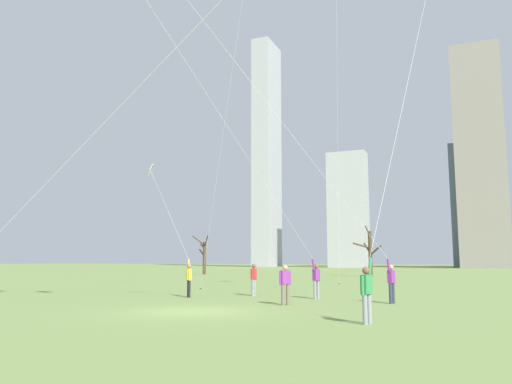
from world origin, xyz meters
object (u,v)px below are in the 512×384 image
at_px(bystander_far_off_by_trees, 285,283).
at_px(kite_flyer_far_back_orange, 54,191).
at_px(kite_flyer_foreground_right_purple, 396,150).
at_px(bare_tree_left_of_center, 370,252).
at_px(kite_flyer_midfield_center_blue, 274,211).
at_px(kite_flyer_foreground_left_white, 183,261).
at_px(distant_kite_drifting_left_yellow, 239,24).
at_px(distant_kite_high_overhead_green, 336,15).
at_px(kite_flyer_midfield_left_teal, 360,238).
at_px(bare_tree_right_of_center, 204,255).
at_px(bystander_strolling_midfield, 254,278).

bearing_deg(bystander_far_off_by_trees, kite_flyer_far_back_orange, -135.97).
height_order(kite_flyer_foreground_right_purple, bare_tree_left_of_center, kite_flyer_foreground_right_purple).
relative_size(kite_flyer_foreground_right_purple, kite_flyer_midfield_center_blue, 1.33).
xyz_separation_m(kite_flyer_foreground_left_white, distant_kite_drifting_left_yellow, (1.92, 2.53, 13.60)).
bearing_deg(distant_kite_drifting_left_yellow, distant_kite_high_overhead_green, 84.48).
bearing_deg(bare_tree_left_of_center, kite_flyer_midfield_left_teal, -80.57).
xyz_separation_m(kite_flyer_far_back_orange, bare_tree_left_of_center, (3.27, 43.68, -1.48)).
height_order(kite_flyer_foreground_left_white, kite_flyer_far_back_orange, kite_flyer_far_back_orange).
height_order(kite_flyer_midfield_left_teal, bare_tree_right_of_center, kite_flyer_midfield_left_teal).
bearing_deg(kite_flyer_foreground_left_white, bare_tree_left_of_center, 84.46).
xyz_separation_m(kite_flyer_midfield_center_blue, bare_tree_left_of_center, (-2.35, 36.56, -1.18)).
distance_m(distant_kite_drifting_left_yellow, bare_tree_left_of_center, 34.51).
distance_m(kite_flyer_far_back_orange, bare_tree_left_of_center, 43.83).
bearing_deg(bystander_far_off_by_trees, distant_kite_drifting_left_yellow, 130.62).
bearing_deg(kite_flyer_far_back_orange, distant_kite_drifting_left_yellow, 81.02).
bearing_deg(bystander_strolling_midfield, bare_tree_left_of_center, 89.78).
height_order(kite_flyer_midfield_center_blue, distant_kite_high_overhead_green, distant_kite_high_overhead_green).
bearing_deg(bare_tree_left_of_center, kite_flyer_foreground_right_purple, -78.63).
bearing_deg(distant_kite_high_overhead_green, distant_kite_drifting_left_yellow, -95.52).
relative_size(kite_flyer_foreground_left_white, bystander_strolling_midfield, 4.91).
relative_size(kite_flyer_foreground_right_purple, bare_tree_right_of_center, 3.97).
xyz_separation_m(kite_flyer_midfield_left_teal, distant_kite_drifting_left_yellow, (-7.49, 4.33, 12.65)).
relative_size(kite_flyer_foreground_right_purple, distant_kite_drifting_left_yellow, 1.12).
xyz_separation_m(kite_flyer_midfield_center_blue, bystander_strolling_midfield, (-2.48, 3.56, -3.04)).
height_order(bystander_strolling_midfield, distant_kite_drifting_left_yellow, distant_kite_drifting_left_yellow).
distance_m(kite_flyer_midfield_center_blue, distant_kite_drifting_left_yellow, 12.82).
distance_m(kite_flyer_midfield_left_teal, kite_flyer_foreground_left_white, 9.62).
distance_m(kite_flyer_foreground_left_white, distant_kite_drifting_left_yellow, 13.96).
bearing_deg(kite_flyer_far_back_orange, bare_tree_left_of_center, 85.71).
bearing_deg(distant_kite_high_overhead_green, kite_flyer_midfield_center_blue, -84.48).
height_order(bystander_strolling_midfield, bare_tree_right_of_center, bare_tree_right_of_center).
bearing_deg(bystander_strolling_midfield, bare_tree_right_of_center, 122.26).
relative_size(kite_flyer_midfield_center_blue, bare_tree_right_of_center, 2.99).
bearing_deg(kite_flyer_foreground_left_white, bystander_far_off_by_trees, -23.46).
bearing_deg(bystander_strolling_midfield, kite_flyer_midfield_left_teal, -29.04).
xyz_separation_m(kite_flyer_foreground_left_white, bystander_far_off_by_trees, (6.52, -2.83, -0.84)).
relative_size(bystander_far_off_by_trees, bystander_strolling_midfield, 1.00).
distance_m(distant_kite_high_overhead_green, bare_tree_left_of_center, 25.67).
height_order(kite_flyer_foreground_right_purple, kite_flyer_midfield_left_teal, kite_flyer_foreground_right_purple).
xyz_separation_m(kite_flyer_foreground_right_purple, kite_flyer_far_back_orange, (-11.26, -3.98, -1.30)).
xyz_separation_m(bare_tree_left_of_center, bare_tree_right_of_center, (-21.18, 0.35, -0.34)).
bearing_deg(bare_tree_left_of_center, kite_flyer_midfield_center_blue, -86.32).
relative_size(kite_flyer_midfield_left_teal, bare_tree_left_of_center, 2.30).
bearing_deg(distant_kite_high_overhead_green, kite_flyer_far_back_orange, -96.91).
relative_size(kite_flyer_midfield_left_teal, distant_kite_high_overhead_green, 0.49).
bearing_deg(bare_tree_right_of_center, kite_flyer_midfield_left_teal, -53.49).
xyz_separation_m(kite_flyer_midfield_center_blue, kite_flyer_far_back_orange, (-5.63, -7.12, 0.29)).
bearing_deg(kite_flyer_foreground_right_purple, kite_flyer_far_back_orange, -160.52).
bearing_deg(bare_tree_left_of_center, bystander_far_off_by_trees, -85.19).
relative_size(bystander_far_off_by_trees, distant_kite_drifting_left_yellow, 0.09).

